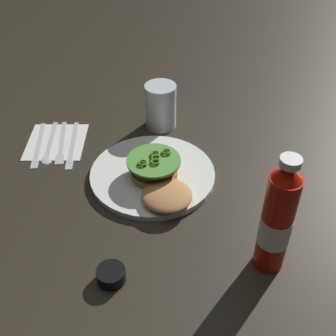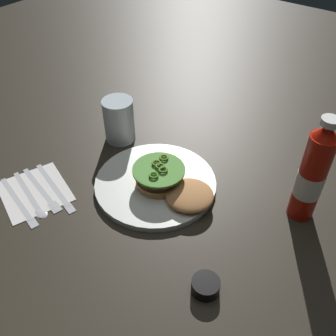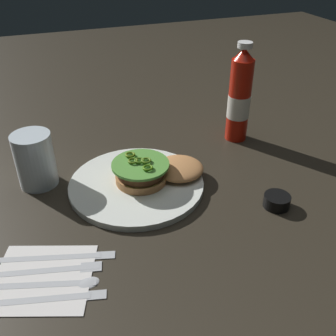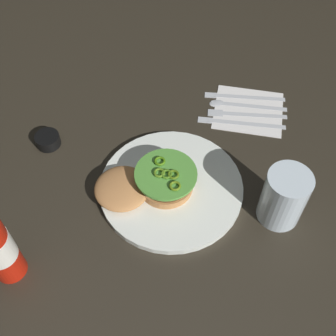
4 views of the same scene
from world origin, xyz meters
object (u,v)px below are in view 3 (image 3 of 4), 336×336
object	(u,v)px
ketchup_bottle	(239,98)
napkin	(43,278)
steak_knife	(51,297)
spoon_utensil	(58,283)
butter_knife	(64,256)
burger_sandwich	(155,170)
water_glass	(35,160)
fork_utensil	(56,268)
condiment_cup	(277,201)
dinner_plate	(136,184)

from	to	relation	value
ketchup_bottle	napkin	xyz separation A→B (m)	(-0.54, -0.32, -0.11)
steak_knife	spoon_utensil	distance (m)	0.03
ketchup_bottle	butter_knife	world-z (taller)	ketchup_bottle
burger_sandwich	spoon_utensil	world-z (taller)	burger_sandwich
water_glass	burger_sandwich	bearing A→B (deg)	-20.17
fork_utensil	spoon_utensil	bearing A→B (deg)	-91.09
water_glass	condiment_cup	distance (m)	0.52
dinner_plate	napkin	distance (m)	0.30
ketchup_bottle	water_glass	size ratio (longest dim) A/B	2.10
spoon_utensil	butter_knife	bearing A→B (deg)	72.99
butter_knife	napkin	bearing A→B (deg)	-139.19
burger_sandwich	spoon_utensil	bearing A→B (deg)	-137.73
steak_knife	fork_utensil	world-z (taller)	same
burger_sandwich	condiment_cup	bearing A→B (deg)	-38.59
ketchup_bottle	steak_knife	size ratio (longest dim) A/B	1.32
dinner_plate	spoon_utensil	xyz separation A→B (m)	(-0.20, -0.22, -0.00)
condiment_cup	steak_knife	xyz separation A→B (m)	(-0.46, -0.08, -0.01)
napkin	steak_knife	world-z (taller)	steak_knife
napkin	butter_knife	distance (m)	0.05
steak_knife	fork_utensil	xyz separation A→B (m)	(0.01, 0.06, 0.00)
condiment_cup	napkin	bearing A→B (deg)	-176.35
burger_sandwich	fork_utensil	world-z (taller)	burger_sandwich
steak_knife	ketchup_bottle	bearing A→B (deg)	35.19
steak_knife	water_glass	bearing A→B (deg)	88.33
water_glass	condiment_cup	size ratio (longest dim) A/B	2.25
condiment_cup	steak_knife	distance (m)	0.47
spoon_utensil	fork_utensil	distance (m)	0.03
dinner_plate	burger_sandwich	size ratio (longest dim) A/B	1.43
fork_utensil	butter_knife	size ratio (longest dim) A/B	0.93
water_glass	fork_utensil	distance (m)	0.28
ketchup_bottle	napkin	size ratio (longest dim) A/B	1.59
ketchup_bottle	fork_utensil	distance (m)	0.61
condiment_cup	napkin	world-z (taller)	condiment_cup
spoon_utensil	butter_knife	xyz separation A→B (m)	(0.02, 0.06, 0.00)
water_glass	napkin	distance (m)	0.29
ketchup_bottle	condiment_cup	distance (m)	0.32
ketchup_bottle	napkin	bearing A→B (deg)	-148.91
water_glass	fork_utensil	world-z (taller)	water_glass
burger_sandwich	butter_knife	world-z (taller)	burger_sandwich
burger_sandwich	steak_knife	distance (m)	0.35
water_glass	steak_knife	world-z (taller)	water_glass
napkin	burger_sandwich	bearing A→B (deg)	36.70
burger_sandwich	butter_knife	bearing A→B (deg)	-144.09
spoon_utensil	condiment_cup	bearing A→B (deg)	6.67
dinner_plate	burger_sandwich	xyz separation A→B (m)	(0.04, -0.00, 0.03)
spoon_utensil	fork_utensil	world-z (taller)	same
ketchup_bottle	water_glass	xyz separation A→B (m)	(-0.52, -0.04, -0.06)
napkin	steak_knife	size ratio (longest dim) A/B	0.83
burger_sandwich	water_glass	bearing A→B (deg)	159.83
dinner_plate	fork_utensil	distance (m)	0.27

